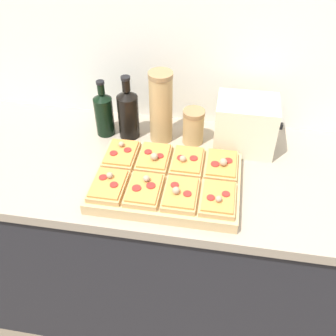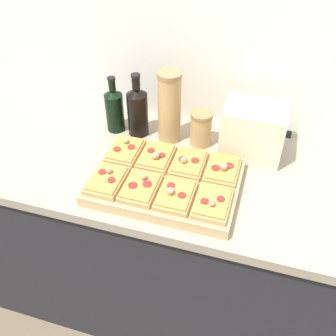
{
  "view_description": "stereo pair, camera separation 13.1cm",
  "coord_description": "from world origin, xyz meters",
  "px_view_note": "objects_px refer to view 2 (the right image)",
  "views": [
    {
      "loc": [
        0.12,
        -0.79,
        1.87
      ],
      "look_at": [
        -0.05,
        0.24,
        0.96
      ],
      "focal_mm": 42.0,
      "sensor_mm": 36.0,
      "label": 1
    },
    {
      "loc": [
        0.25,
        -0.76,
        1.87
      ],
      "look_at": [
        -0.05,
        0.24,
        0.96
      ],
      "focal_mm": 42.0,
      "sensor_mm": 36.0,
      "label": 2
    }
  ],
  "objects_px": {
    "cutting_board": "(166,182)",
    "grain_jar_tall": "(169,107)",
    "wine_bottle": "(138,110)",
    "olive_oil_bottle": "(114,109)",
    "grain_jar_short": "(201,129)",
    "toaster_oven": "(253,131)"
  },
  "relations": [
    {
      "from": "wine_bottle",
      "to": "grain_jar_tall",
      "type": "relative_size",
      "value": 0.9
    },
    {
      "from": "cutting_board",
      "to": "grain_jar_tall",
      "type": "distance_m",
      "value": 0.32
    },
    {
      "from": "grain_jar_short",
      "to": "olive_oil_bottle",
      "type": "bearing_deg",
      "value": -180.0
    },
    {
      "from": "olive_oil_bottle",
      "to": "wine_bottle",
      "type": "height_order",
      "value": "wine_bottle"
    },
    {
      "from": "olive_oil_bottle",
      "to": "grain_jar_tall",
      "type": "relative_size",
      "value": 0.81
    },
    {
      "from": "olive_oil_bottle",
      "to": "grain_jar_tall",
      "type": "bearing_deg",
      "value": 0.0
    },
    {
      "from": "cutting_board",
      "to": "grain_jar_tall",
      "type": "relative_size",
      "value": 1.72
    },
    {
      "from": "grain_jar_short",
      "to": "grain_jar_tall",
      "type": "bearing_deg",
      "value": 180.0
    },
    {
      "from": "cutting_board",
      "to": "wine_bottle",
      "type": "bearing_deg",
      "value": 125.89
    },
    {
      "from": "wine_bottle",
      "to": "grain_jar_tall",
      "type": "distance_m",
      "value": 0.14
    },
    {
      "from": "olive_oil_bottle",
      "to": "toaster_oven",
      "type": "height_order",
      "value": "olive_oil_bottle"
    },
    {
      "from": "grain_jar_tall",
      "to": "grain_jar_short",
      "type": "xyz_separation_m",
      "value": [
        0.13,
        0.0,
        -0.07
      ]
    },
    {
      "from": "olive_oil_bottle",
      "to": "grain_jar_short",
      "type": "bearing_deg",
      "value": 0.0
    },
    {
      "from": "wine_bottle",
      "to": "grain_jar_short",
      "type": "xyz_separation_m",
      "value": [
        0.26,
        0.0,
        -0.04
      ]
    },
    {
      "from": "wine_bottle",
      "to": "grain_jar_tall",
      "type": "bearing_deg",
      "value": 0.0
    },
    {
      "from": "cutting_board",
      "to": "grain_jar_tall",
      "type": "xyz_separation_m",
      "value": [
        -0.07,
        0.28,
        0.13
      ]
    },
    {
      "from": "cutting_board",
      "to": "olive_oil_bottle",
      "type": "bearing_deg",
      "value": 137.32
    },
    {
      "from": "wine_bottle",
      "to": "toaster_oven",
      "type": "distance_m",
      "value": 0.46
    },
    {
      "from": "wine_bottle",
      "to": "toaster_oven",
      "type": "xyz_separation_m",
      "value": [
        0.46,
        -0.0,
        -0.01
      ]
    },
    {
      "from": "cutting_board",
      "to": "toaster_oven",
      "type": "xyz_separation_m",
      "value": [
        0.26,
        0.28,
        0.08
      ]
    },
    {
      "from": "cutting_board",
      "to": "wine_bottle",
      "type": "xyz_separation_m",
      "value": [
        -0.2,
        0.28,
        0.09
      ]
    },
    {
      "from": "grain_jar_short",
      "to": "wine_bottle",
      "type": "bearing_deg",
      "value": 180.0
    }
  ]
}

